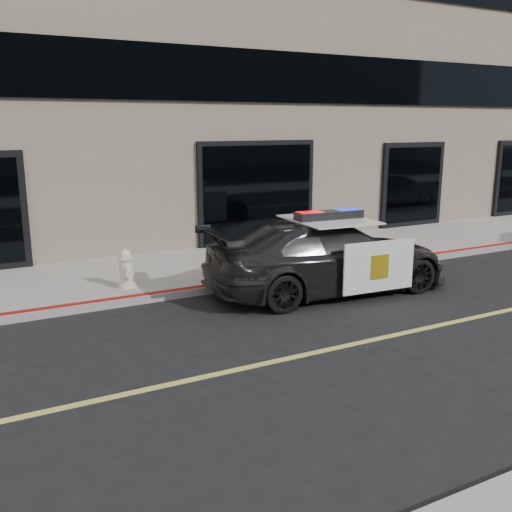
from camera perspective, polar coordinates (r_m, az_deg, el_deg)
name	(u,v)px	position (r m, az deg, el deg)	size (l,w,h in m)	color
ground	(491,314)	(11.00, 22.42, -5.40)	(120.00, 120.00, 0.00)	black
sidewalk_n	(323,253)	(14.73, 6.70, 0.34)	(60.00, 3.50, 0.15)	gray
building_n	(232,35)	(19.11, -2.39, 21.18)	(60.00, 7.00, 12.00)	#756856
police_car	(328,256)	(11.47, 7.21, 0.04)	(2.71, 5.29, 1.64)	black
fire_hydrant	(126,269)	(11.48, -12.87, -1.31)	(0.35, 0.49, 0.78)	silver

